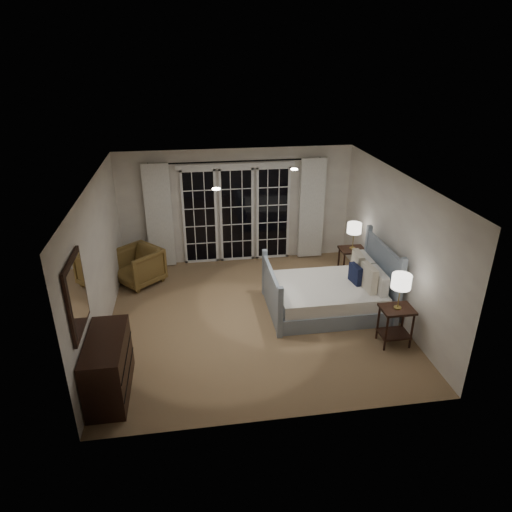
{
  "coord_description": "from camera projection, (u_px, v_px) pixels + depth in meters",
  "views": [
    {
      "loc": [
        -1.0,
        -6.89,
        4.36
      ],
      "look_at": [
        0.09,
        0.3,
        1.05
      ],
      "focal_mm": 32.0,
      "sensor_mm": 36.0,
      "label": 1
    }
  ],
  "objects": [
    {
      "name": "nightstand_left",
      "position": [
        396.0,
        320.0,
        7.23
      ],
      "size": [
        0.5,
        0.4,
        0.66
      ],
      "color": "black",
      "rests_on": "floor"
    },
    {
      "name": "floor",
      "position": [
        253.0,
        317.0,
        8.14
      ],
      "size": [
        5.0,
        5.0,
        0.0
      ],
      "primitive_type": "plane",
      "color": "#8E734C",
      "rests_on": "ground"
    },
    {
      "name": "bed",
      "position": [
        330.0,
        294.0,
        8.26
      ],
      "size": [
        2.08,
        1.48,
        1.21
      ],
      "color": "#8692A2",
      "rests_on": "floor"
    },
    {
      "name": "curtain_left",
      "position": [
        159.0,
        216.0,
        9.58
      ],
      "size": [
        0.55,
        0.1,
        2.25
      ],
      "primitive_type": "cube",
      "color": "white",
      "rests_on": "curtain_rod"
    },
    {
      "name": "dresser",
      "position": [
        108.0,
        366.0,
        6.18
      ],
      "size": [
        0.52,
        1.22,
        0.86
      ],
      "color": "black",
      "rests_on": "floor"
    },
    {
      "name": "armchair",
      "position": [
        138.0,
        266.0,
        9.17
      ],
      "size": [
        1.15,
        1.14,
        0.75
      ],
      "primitive_type": "imported",
      "rotation": [
        0.0,
        0.0,
        -0.85
      ],
      "color": "brown",
      "rests_on": "floor"
    },
    {
      "name": "french_doors",
      "position": [
        237.0,
        214.0,
        9.9
      ],
      "size": [
        2.5,
        0.04,
        2.2
      ],
      "color": "black",
      "rests_on": "wall_back"
    },
    {
      "name": "lamp_right",
      "position": [
        354.0,
        228.0,
        9.09
      ],
      "size": [
        0.28,
        0.28,
        0.55
      ],
      "color": "#B19746",
      "rests_on": "nightstand_right"
    },
    {
      "name": "curtain_right",
      "position": [
        312.0,
        209.0,
        10.03
      ],
      "size": [
        0.55,
        0.1,
        2.25
      ],
      "primitive_type": "cube",
      "color": "white",
      "rests_on": "curtain_rod"
    },
    {
      "name": "downlight_b",
      "position": [
        216.0,
        189.0,
        6.67
      ],
      "size": [
        0.12,
        0.12,
        0.01
      ],
      "primitive_type": "cylinder",
      "color": "white",
      "rests_on": "ceiling"
    },
    {
      "name": "wall_left",
      "position": [
        98.0,
        262.0,
        7.28
      ],
      "size": [
        0.02,
        5.0,
        2.5
      ],
      "primitive_type": "cube",
      "color": "white",
      "rests_on": "floor"
    },
    {
      "name": "wall_front",
      "position": [
        284.0,
        338.0,
        5.37
      ],
      "size": [
        5.0,
        0.02,
        2.5
      ],
      "primitive_type": "cube",
      "color": "white",
      "rests_on": "floor"
    },
    {
      "name": "ceiling",
      "position": [
        253.0,
        180.0,
        7.1
      ],
      "size": [
        5.0,
        5.0,
        0.0
      ],
      "primitive_type": "plane",
      "rotation": [
        3.14,
        0.0,
        0.0
      ],
      "color": "silver",
      "rests_on": "wall_back"
    },
    {
      "name": "nightstand_right",
      "position": [
        351.0,
        258.0,
        9.36
      ],
      "size": [
        0.5,
        0.4,
        0.66
      ],
      "color": "black",
      "rests_on": "floor"
    },
    {
      "name": "downlight_a",
      "position": [
        294.0,
        169.0,
        7.76
      ],
      "size": [
        0.12,
        0.12,
        0.01
      ],
      "primitive_type": "cylinder",
      "color": "white",
      "rests_on": "ceiling"
    },
    {
      "name": "wall_back",
      "position": [
        236.0,
        206.0,
        9.87
      ],
      "size": [
        5.0,
        0.02,
        2.5
      ],
      "primitive_type": "cube",
      "color": "white",
      "rests_on": "floor"
    },
    {
      "name": "lamp_left",
      "position": [
        401.0,
        282.0,
        6.95
      ],
      "size": [
        0.3,
        0.3,
        0.58
      ],
      "color": "#B19746",
      "rests_on": "nightstand_left"
    },
    {
      "name": "mirror",
      "position": [
        77.0,
        296.0,
        5.69
      ],
      "size": [
        0.05,
        0.85,
        1.0
      ],
      "color": "black",
      "rests_on": "wall_left"
    },
    {
      "name": "wall_right",
      "position": [
        394.0,
        244.0,
        7.96
      ],
      "size": [
        0.02,
        5.0,
        2.5
      ],
      "primitive_type": "cube",
      "color": "white",
      "rests_on": "floor"
    },
    {
      "name": "curtain_rod",
      "position": [
        236.0,
        161.0,
        9.37
      ],
      "size": [
        3.5,
        0.03,
        0.03
      ],
      "primitive_type": "cylinder",
      "rotation": [
        0.0,
        1.57,
        0.0
      ],
      "color": "black",
      "rests_on": "wall_back"
    }
  ]
}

